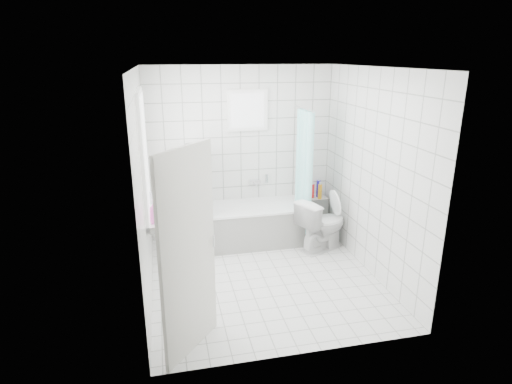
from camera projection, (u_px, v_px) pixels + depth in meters
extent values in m
plane|color=white|center=(264.00, 278.00, 5.49)|extent=(3.00, 3.00, 0.00)
plane|color=white|center=(265.00, 67.00, 4.69)|extent=(3.00, 3.00, 0.00)
cube|color=white|center=(241.00, 154.00, 6.48)|extent=(2.80, 0.02, 2.60)
cube|color=white|center=(305.00, 228.00, 3.70)|extent=(2.80, 0.02, 2.60)
cube|color=white|center=(143.00, 188.00, 4.80)|extent=(0.02, 3.00, 2.60)
cube|color=white|center=(372.00, 174.00, 5.38)|extent=(0.02, 3.00, 2.60)
cube|color=white|center=(146.00, 156.00, 5.00)|extent=(0.01, 0.90, 1.40)
cube|color=white|center=(248.00, 111.00, 6.26)|extent=(0.50, 0.01, 0.50)
cube|color=white|center=(154.00, 215.00, 5.23)|extent=(0.18, 1.02, 0.08)
cube|color=silver|center=(188.00, 254.00, 3.89)|extent=(0.54, 0.64, 2.00)
cube|color=white|center=(253.00, 225.00, 6.47)|extent=(1.57, 0.75, 0.55)
cube|color=white|center=(253.00, 207.00, 6.38)|extent=(1.59, 0.77, 0.03)
cube|color=white|center=(195.00, 200.00, 6.10)|extent=(0.15, 0.85, 1.50)
cube|color=white|center=(314.00, 214.00, 6.93)|extent=(0.40, 0.24, 0.55)
imported|color=white|center=(322.00, 224.00, 6.19)|extent=(0.88, 0.71, 0.78)
cylinder|color=silver|center=(304.00, 109.00, 6.07)|extent=(0.02, 0.80, 0.02)
cube|color=silver|center=(255.00, 182.00, 6.63)|extent=(0.18, 0.06, 0.06)
imported|color=#EC5CC1|center=(154.00, 212.00, 4.83)|extent=(0.14, 0.14, 0.27)
imported|color=#B8B8BF|center=(154.00, 197.00, 5.28)|extent=(0.15, 0.16, 0.30)
imported|color=white|center=(155.00, 206.00, 5.18)|extent=(0.16, 0.16, 0.16)
cylinder|color=red|center=(312.00, 191.00, 6.81)|extent=(0.06, 0.06, 0.22)
cylinder|color=#FDA51A|center=(320.00, 192.00, 6.75)|extent=(0.06, 0.06, 0.24)
cylinder|color=#2417BB|center=(318.00, 189.00, 6.85)|extent=(0.06, 0.06, 0.27)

